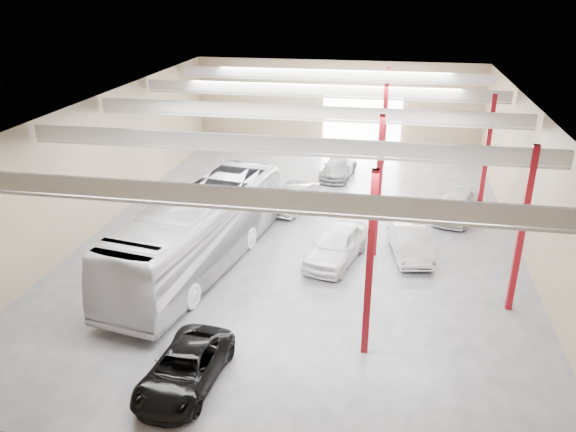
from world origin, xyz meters
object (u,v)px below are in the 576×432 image
(coach_bus, at_px, (200,231))
(car_right_far, at_px, (456,205))
(car_right_near, at_px, (410,240))
(black_sedan, at_px, (185,369))
(car_row_a, at_px, (336,245))
(car_row_c, at_px, (339,167))
(car_row_b, at_px, (294,197))

(coach_bus, height_order, car_right_far, coach_bus)
(car_right_near, bearing_deg, black_sedan, -133.72)
(car_row_a, height_order, car_row_c, car_row_a)
(car_row_a, relative_size, car_row_b, 1.13)
(car_row_b, bearing_deg, car_row_a, -48.28)
(black_sedan, height_order, car_row_b, car_row_b)
(car_right_near, bearing_deg, car_row_b, 133.51)
(car_row_b, distance_m, car_row_c, 6.73)
(car_right_far, bearing_deg, car_row_a, -116.78)
(black_sedan, relative_size, car_row_b, 1.07)
(car_row_a, bearing_deg, car_row_c, 110.09)
(coach_bus, height_order, car_right_near, coach_bus)
(car_row_a, distance_m, car_right_near, 3.72)
(car_right_near, bearing_deg, car_right_far, 52.82)
(car_row_c, relative_size, car_right_far, 1.00)
(black_sedan, distance_m, car_right_far, 19.36)
(black_sedan, bearing_deg, car_right_far, 63.05)
(car_right_near, height_order, car_right_far, car_right_far)
(car_row_a, relative_size, car_row_c, 1.04)
(black_sedan, relative_size, car_row_a, 0.94)
(coach_bus, bearing_deg, car_row_c, 80.14)
(black_sedan, relative_size, car_row_c, 0.98)
(black_sedan, height_order, car_row_c, car_row_c)
(car_row_a, relative_size, car_right_near, 1.06)
(car_row_b, bearing_deg, car_right_far, 17.01)
(coach_bus, height_order, car_row_b, coach_bus)
(black_sedan, distance_m, car_row_b, 16.17)
(car_row_a, bearing_deg, car_right_near, 36.05)
(car_row_c, bearing_deg, black_sedan, -90.07)
(car_row_b, relative_size, car_right_near, 0.94)
(black_sedan, bearing_deg, car_row_c, 87.45)
(coach_bus, xyz_separation_m, car_row_b, (3.06, 7.92, -1.11))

